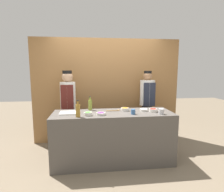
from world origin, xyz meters
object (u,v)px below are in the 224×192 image
object	(u,v)px
chef_left	(68,106)
chef_right	(147,105)
wooden_spoon	(115,110)
cutting_board	(68,113)
sauce_bowl_orange	(125,109)
bottle_oil	(90,105)
cup_steel	(161,111)
sauce_bowl_green	(88,114)
sauce_bowl_yellow	(144,110)
sauce_bowl_purple	(101,114)
bottle_vinegar	(78,110)
sauce_bowl_red	(153,110)
cup_blue	(133,112)

from	to	relation	value
chef_left	chef_right	world-z (taller)	chef_left
wooden_spoon	cutting_board	bearing A→B (deg)	-174.06
sauce_bowl_orange	bottle_oil	distance (m)	0.67
cup_steel	sauce_bowl_green	bearing A→B (deg)	177.32
sauce_bowl_orange	wooden_spoon	bearing A→B (deg)	176.80
sauce_bowl_yellow	sauce_bowl_green	bearing A→B (deg)	-168.42
sauce_bowl_green	sauce_bowl_orange	bearing A→B (deg)	21.56
sauce_bowl_orange	wooden_spoon	size ratio (longest dim) A/B	0.57
sauce_bowl_purple	bottle_vinegar	size ratio (longest dim) A/B	0.55
sauce_bowl_red	cup_steel	distance (m)	0.21
sauce_bowl_orange	cup_steel	size ratio (longest dim) A/B	1.54
sauce_bowl_red	cup_blue	xyz separation A→B (m)	(-0.41, -0.14, 0.01)
sauce_bowl_purple	bottle_vinegar	xyz separation A→B (m)	(-0.38, -0.09, 0.09)
sauce_bowl_green	chef_right	distance (m)	1.61
cup_steel	chef_right	xyz separation A→B (m)	(0.05, 0.98, -0.07)
sauce_bowl_green	cup_steel	xyz separation A→B (m)	(1.26, -0.06, 0.02)
cutting_board	sauce_bowl_red	bearing A→B (deg)	-2.26
sauce_bowl_orange	sauce_bowl_yellow	bearing A→B (deg)	-9.75
bottle_vinegar	chef_right	distance (m)	1.79
sauce_bowl_red	cutting_board	size ratio (longest dim) A/B	0.51
sauce_bowl_orange	cutting_board	xyz separation A→B (m)	(-1.03, -0.08, -0.02)
sauce_bowl_green	cutting_board	size ratio (longest dim) A/B	0.45
sauce_bowl_orange	chef_left	size ratio (longest dim) A/B	0.09
bottle_oil	cup_steel	bearing A→B (deg)	-21.73
bottle_oil	cup_blue	xyz separation A→B (m)	(0.74, -0.43, -0.06)
sauce_bowl_yellow	sauce_bowl_purple	world-z (taller)	same
sauce_bowl_orange	cup_steel	xyz separation A→B (m)	(0.58, -0.33, 0.01)
chef_left	chef_right	size ratio (longest dim) A/B	1.01
sauce_bowl_red	chef_left	bearing A→B (deg)	153.90
sauce_bowl_red	cup_blue	distance (m)	0.43
sauce_bowl_orange	chef_left	xyz separation A→B (m)	(-1.11, 0.65, -0.03)
sauce_bowl_green	bottle_vinegar	world-z (taller)	bottle_vinegar
sauce_bowl_yellow	sauce_bowl_purple	distance (m)	0.84
sauce_bowl_green	bottle_oil	xyz separation A→B (m)	(0.04, 0.43, 0.07)
sauce_bowl_red	wooden_spoon	bearing A→B (deg)	167.71
chef_left	bottle_oil	bearing A→B (deg)	-46.63
chef_right	bottle_vinegar	bearing A→B (deg)	-145.93
sauce_bowl_green	bottle_oil	world-z (taller)	bottle_oil
wooden_spoon	sauce_bowl_yellow	bearing A→B (deg)	-7.51
sauce_bowl_purple	cutting_board	bearing A→B (deg)	161.84
chef_left	bottle_vinegar	bearing A→B (deg)	-75.22
cup_blue	chef_left	distance (m)	1.52
bottle_oil	wooden_spoon	world-z (taller)	bottle_oil
cup_steel	sauce_bowl_purple	bearing A→B (deg)	176.33
bottle_vinegar	cutting_board	bearing A→B (deg)	124.17
sauce_bowl_purple	cup_blue	size ratio (longest dim) A/B	1.74
sauce_bowl_orange	cup_blue	distance (m)	0.29
sauce_bowl_orange	sauce_bowl_red	world-z (taller)	same
sauce_bowl_green	sauce_bowl_yellow	size ratio (longest dim) A/B	0.95
sauce_bowl_red	chef_left	world-z (taller)	chef_left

